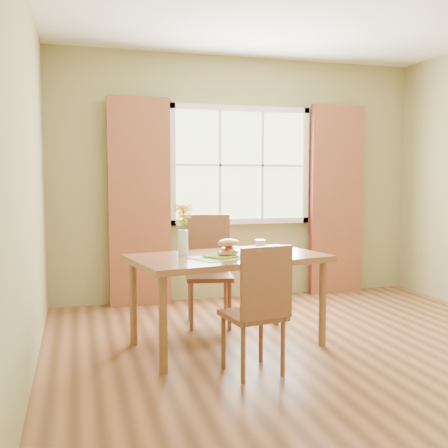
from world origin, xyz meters
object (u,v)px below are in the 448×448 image
at_px(water_glass, 260,248).
at_px(croissant_sandwich, 228,248).
at_px(chair_far, 208,264).
at_px(flower_vase, 183,223).
at_px(chair_near, 258,305).
at_px(dining_table, 228,265).

bearing_deg(water_glass, croissant_sandwich, -160.07).
xyz_separation_m(chair_far, flower_vase, (-0.35, -0.58, 0.44)).
bearing_deg(water_glass, chair_near, -110.70).
height_order(chair_far, croissant_sandwich, chair_far).
height_order(chair_near, flower_vase, flower_vase).
bearing_deg(flower_vase, croissant_sandwich, -43.65).
height_order(dining_table, chair_far, chair_far).
xyz_separation_m(chair_near, flower_vase, (-0.35, 0.83, 0.50)).
bearing_deg(dining_table, water_glass, -20.20).
bearing_deg(croissant_sandwich, chair_far, 78.68).
xyz_separation_m(dining_table, flower_vase, (-0.34, 0.13, 0.33)).
distance_m(croissant_sandwich, flower_vase, 0.45).
height_order(dining_table, flower_vase, flower_vase).
height_order(croissant_sandwich, water_glass, croissant_sandwich).
relative_size(chair_far, water_glass, 8.31).
relative_size(dining_table, chair_far, 1.63).
bearing_deg(water_glass, dining_table, 170.75).
distance_m(chair_near, croissant_sandwich, 0.64).
height_order(croissant_sandwich, flower_vase, flower_vase).
xyz_separation_m(dining_table, chair_near, (0.01, -0.70, -0.16)).
bearing_deg(chair_far, chair_near, -80.13).
bearing_deg(flower_vase, dining_table, -21.18).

